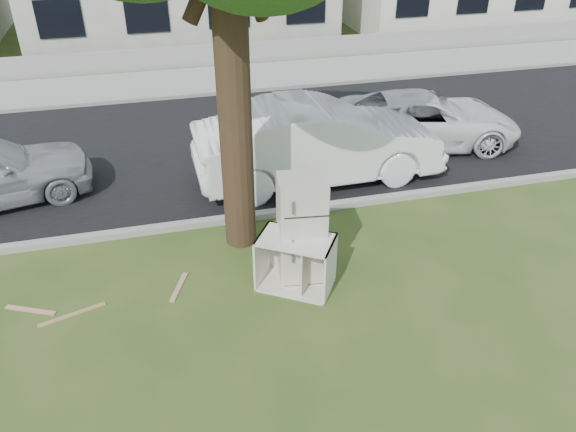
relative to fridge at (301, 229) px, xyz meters
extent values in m
plane|color=#2C4819|center=(-0.36, -0.58, -0.87)|extent=(120.00, 120.00, 0.00)
cube|color=black|center=(-0.36, 5.42, -0.86)|extent=(120.00, 7.00, 0.01)
cube|color=gray|center=(-0.36, 1.87, -0.87)|extent=(120.00, 0.18, 0.12)
cube|color=gray|center=(-0.36, 8.97, -0.87)|extent=(120.00, 0.18, 0.12)
cube|color=gray|center=(-0.36, 10.42, -0.86)|extent=(120.00, 2.80, 0.01)
cube|color=gray|center=(-0.36, 12.02, -0.52)|extent=(120.00, 0.15, 0.70)
cylinder|color=black|center=(-0.76, 1.22, 1.73)|extent=(0.54, 0.54, 5.20)
cube|color=beige|center=(0.00, 0.00, 0.00)|extent=(0.80, 0.75, 1.74)
cube|color=white|center=(-0.16, -0.27, -0.43)|extent=(1.34, 1.21, 0.89)
cube|color=olive|center=(-3.55, -0.13, -0.86)|extent=(0.96, 0.37, 0.02)
cube|color=tan|center=(-4.16, 0.14, -0.86)|extent=(0.77, 0.42, 0.02)
cube|color=tan|center=(-1.96, 0.14, -0.86)|extent=(0.35, 0.70, 0.02)
imported|color=white|center=(1.25, 3.17, -0.03)|extent=(5.14, 1.84, 1.69)
imported|color=white|center=(4.23, 4.28, -0.25)|extent=(4.76, 2.91, 1.23)
camera|label=1|loc=(-2.03, -7.04, 4.71)|focal=35.00mm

